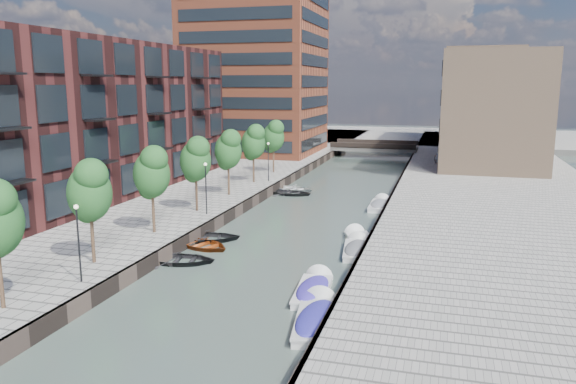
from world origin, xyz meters
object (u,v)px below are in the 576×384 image
at_px(sloop_3, 294,191).
at_px(car, 440,158).
at_px(motorboat_2, 360,241).
at_px(tree_3, 195,158).
at_px(sloop_1, 209,241).
at_px(motorboat_3, 317,318).
at_px(tree_4, 228,149).
at_px(tree_1, 89,189).
at_px(motorboat_4, 380,205).
at_px(tree_5, 253,141).
at_px(sloop_2, 203,248).
at_px(motorboat_0, 314,289).
at_px(sloop_0, 181,263).
at_px(tree_2, 152,171).
at_px(tree_6, 273,135).
at_px(sloop_4, 291,195).
at_px(motorboat_1, 357,249).
at_px(bridge, 375,147).

xyz_separation_m(sloop_3, car, (14.63, 19.62, 1.61)).
bearing_deg(motorboat_2, tree_3, 171.27).
distance_m(sloop_1, motorboat_3, 15.85).
bearing_deg(tree_4, tree_1, -90.00).
xyz_separation_m(tree_1, motorboat_4, (13.72, 23.89, -5.11)).
bearing_deg(sloop_1, tree_5, -10.16).
xyz_separation_m(sloop_2, motorboat_0, (9.38, -6.19, 0.20)).
distance_m(sloop_0, sloop_1, 5.24).
bearing_deg(tree_1, motorboat_0, 5.77).
bearing_deg(tree_5, sloop_3, 20.13).
xyz_separation_m(tree_1, tree_2, (0.00, 7.00, 0.00)).
bearing_deg(sloop_0, motorboat_0, -115.95).
relative_size(tree_5, tree_6, 1.00).
relative_size(sloop_3, sloop_4, 1.01).
xyz_separation_m(sloop_2, car, (15.18, 41.60, 1.61)).
distance_m(motorboat_1, motorboat_4, 14.47).
relative_size(tree_2, car, 1.66).
bearing_deg(sloop_0, motorboat_4, -36.91).
relative_size(sloop_2, motorboat_2, 0.87).
bearing_deg(tree_3, motorboat_2, -8.73).
distance_m(tree_5, sloop_2, 21.47).
distance_m(motorboat_2, motorboat_3, 14.37).
distance_m(sloop_3, motorboat_3, 33.41).
bearing_deg(tree_5, tree_6, 90.00).
distance_m(tree_2, motorboat_1, 14.96).
relative_size(tree_4, tree_5, 1.00).
xyz_separation_m(sloop_0, motorboat_4, (10.21, 19.90, 0.20)).
bearing_deg(motorboat_0, bridge, 94.12).
relative_size(tree_4, sloop_2, 1.37).
xyz_separation_m(tree_4, sloop_3, (3.97, 8.46, -5.31)).
bearing_deg(motorboat_0, tree_5, 115.61).
relative_size(sloop_2, motorboat_1, 0.89).
bearing_deg(motorboat_2, sloop_3, 118.93).
xyz_separation_m(tree_2, motorboat_4, (13.72, 16.89, -5.11)).
distance_m(sloop_1, sloop_2, 1.77).
distance_m(tree_1, car, 52.61).
bearing_deg(bridge, motorboat_1, -84.09).
xyz_separation_m(bridge, sloop_2, (-5.08, -53.52, -1.39)).
bearing_deg(motorboat_4, motorboat_1, -89.51).
distance_m(tree_6, car, 23.62).
height_order(tree_4, sloop_3, tree_4).
xyz_separation_m(tree_4, tree_5, (0.00, 7.00, 0.00)).
bearing_deg(motorboat_3, tree_2, 145.60).
bearing_deg(bridge, motorboat_0, -85.88).
bearing_deg(sloop_4, sloop_3, 11.39).
xyz_separation_m(sloop_3, sloop_4, (0.27, -2.18, 0.00)).
distance_m(sloop_3, sloop_4, 2.19).
height_order(tree_2, car, tree_2).
distance_m(tree_2, car, 46.15).
height_order(sloop_2, motorboat_3, motorboat_3).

